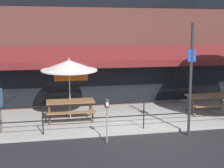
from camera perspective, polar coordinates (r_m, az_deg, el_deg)
ground_plane at (r=10.88m, az=6.26°, el=-9.04°), size 120.00×120.00×0.00m
patio_deck at (r=12.70m, az=3.52°, el=-6.04°), size 15.00×4.00×0.10m
restaurant_building at (r=14.40m, az=1.35°, el=10.52°), size 15.00×1.60×7.46m
patio_railing at (r=10.93m, az=5.85°, el=-4.58°), size 13.84×0.04×0.97m
picnic_table_left at (r=12.03m, az=-7.62°, el=-3.77°), size 1.80×1.42×0.76m
picnic_table_centre at (r=13.60m, az=17.21°, el=-2.56°), size 1.80×1.42×0.76m
patio_umbrella_left at (r=11.99m, az=-7.84°, el=3.33°), size 2.14×2.14×2.38m
parking_meter_near at (r=9.67m, az=-0.94°, el=-4.27°), size 0.15×0.16×1.42m
street_sign_pole at (r=10.51m, az=14.19°, el=0.91°), size 0.28×0.09×3.75m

